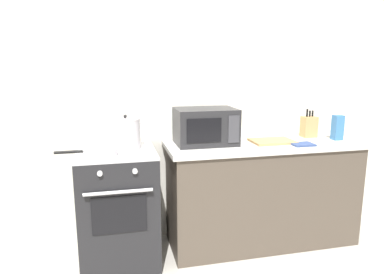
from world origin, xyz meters
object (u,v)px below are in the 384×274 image
at_px(stock_pot, 126,133).
at_px(microwave, 205,126).
at_px(stove, 119,206).
at_px(pasta_box, 337,128).
at_px(oven_mitt, 302,144).
at_px(frying_pan, 100,152).
at_px(cutting_board, 272,141).
at_px(knife_block, 309,127).

bearing_deg(stock_pot, microwave, 1.49).
relative_size(stove, microwave, 1.84).
xyz_separation_m(microwave, pasta_box, (1.18, -0.11, -0.04)).
distance_m(microwave, oven_mitt, 0.82).
bearing_deg(stove, stock_pot, 37.62).
bearing_deg(pasta_box, oven_mitt, -162.53).
bearing_deg(pasta_box, frying_pan, -177.76).
bearing_deg(cutting_board, microwave, 172.28).
distance_m(cutting_board, pasta_box, 0.62).
bearing_deg(knife_block, stock_pot, -177.28).
relative_size(cutting_board, knife_block, 1.38).
distance_m(pasta_box, oven_mitt, 0.44).
xyz_separation_m(stove, frying_pan, (-0.12, -0.11, 0.48)).
height_order(frying_pan, knife_block, knife_block).
height_order(frying_pan, pasta_box, pasta_box).
bearing_deg(frying_pan, stock_pot, 40.35).
relative_size(stove, oven_mitt, 5.11).
bearing_deg(oven_mitt, knife_block, 51.76).
bearing_deg(cutting_board, knife_block, 17.98).
bearing_deg(microwave, stove, -173.89).
bearing_deg(knife_block, frying_pan, -172.37).
bearing_deg(oven_mitt, pasta_box, 17.47).
height_order(stock_pot, cutting_board, stock_pot).
distance_m(stock_pot, microwave, 0.66).
height_order(stock_pot, microwave, microwave).
height_order(knife_block, oven_mitt, knife_block).
bearing_deg(stove, cutting_board, 0.05).
xyz_separation_m(pasta_box, oven_mitt, (-0.41, -0.13, -0.10)).
xyz_separation_m(cutting_board, oven_mitt, (0.20, -0.16, -0.00)).
height_order(microwave, oven_mitt, microwave).
distance_m(knife_block, pasta_box, 0.25).
bearing_deg(cutting_board, pasta_box, -2.82).
distance_m(stove, oven_mitt, 1.59).
height_order(stock_pot, oven_mitt, stock_pot).
bearing_deg(cutting_board, stove, -179.95).
height_order(microwave, pasta_box, microwave).
distance_m(frying_pan, oven_mitt, 1.63).
xyz_separation_m(microwave, knife_block, (1.01, 0.06, -0.05)).
xyz_separation_m(stock_pot, pasta_box, (1.84, -0.09, -0.01)).
bearing_deg(frying_pan, cutting_board, 4.38).
xyz_separation_m(frying_pan, oven_mitt, (1.63, -0.05, -0.02)).
bearing_deg(stove, oven_mitt, -6.01).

